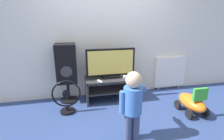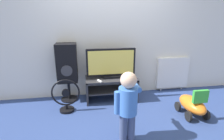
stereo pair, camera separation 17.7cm
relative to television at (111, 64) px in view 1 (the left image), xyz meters
name	(u,v)px [view 1 (the left image)]	position (x,y,z in m)	size (l,w,h in m)	color
ground_plane	(114,104)	(0.00, -0.26, -0.73)	(16.00, 16.00, 0.00)	navy
wall_back	(107,32)	(0.00, 0.30, 0.57)	(10.00, 0.06, 2.60)	silver
tv_stand	(111,85)	(0.00, -0.02, -0.43)	(0.99, 0.48, 0.45)	#2D2D33
television	(111,64)	(0.00, 0.00, 0.00)	(0.94, 0.20, 0.57)	black
game_console	(124,76)	(0.26, -0.04, -0.26)	(0.05, 0.16, 0.04)	white
remote_primary	(100,81)	(-0.24, -0.19, -0.27)	(0.09, 0.13, 0.03)	white
child	(133,100)	(0.02, -1.24, -0.17)	(0.36, 0.52, 0.95)	#3F4C72
speaker_tower	(66,65)	(-0.83, 0.09, 0.00)	(0.37, 0.34, 1.12)	black
floor_fan	(67,98)	(-0.84, -0.36, -0.47)	(0.48, 0.25, 0.59)	black
ride_on_toy	(192,102)	(1.24, -0.84, -0.54)	(0.35, 0.60, 0.52)	orange
radiator	(170,72)	(1.41, 0.23, -0.33)	(0.72, 0.08, 0.74)	white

